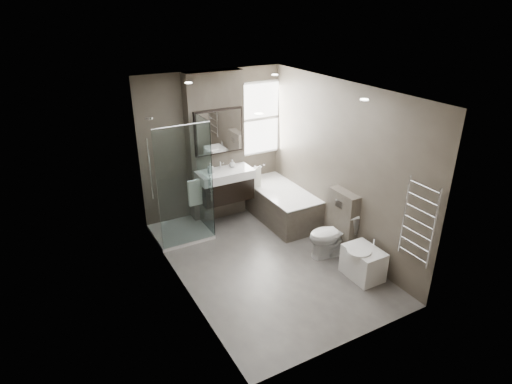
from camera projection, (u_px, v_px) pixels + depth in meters
room at (267, 183)px, 5.96m from camera, size 2.70×3.90×2.70m
vanity_pier at (216, 148)px, 7.38m from camera, size 1.00×0.25×2.60m
vanity at (225, 185)px, 7.33m from camera, size 0.95×0.47×0.66m
mirror_cabinet at (219, 132)px, 7.11m from camera, size 0.86×0.08×0.76m
towel_left at (195, 193)px, 7.08m from camera, size 0.24×0.06×0.44m
towel_right at (254, 180)px, 7.57m from camera, size 0.24×0.06×0.44m
shower_enclosure at (186, 209)px, 7.04m from camera, size 0.90×0.90×2.00m
bathtub at (280, 203)px, 7.66m from camera, size 0.75×1.60×0.57m
window at (258, 119)px, 7.70m from camera, size 0.98×0.06×1.33m
toilet at (331, 235)px, 6.54m from camera, size 0.75×0.50×0.71m
cistern_box at (342, 221)px, 6.63m from camera, size 0.19×0.55×1.00m
bidet at (363, 262)px, 6.07m from camera, size 0.48×0.56×0.58m
towel_radiator at (419, 222)px, 5.31m from camera, size 0.03×0.49×1.10m
soap_bottle_a at (211, 168)px, 7.09m from camera, size 0.08×0.08×0.17m
soap_bottle_b at (232, 163)px, 7.34m from camera, size 0.11×0.11×0.14m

